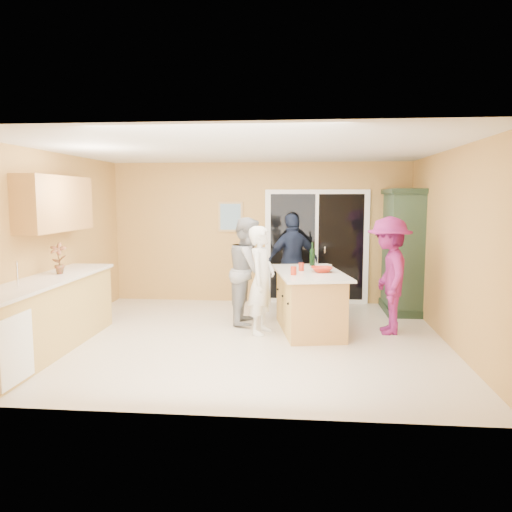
# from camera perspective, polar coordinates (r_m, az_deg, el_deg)

# --- Properties ---
(floor) EXTENTS (5.50, 5.50, 0.00)m
(floor) POSITION_cam_1_polar(r_m,az_deg,el_deg) (7.07, -1.30, -9.38)
(floor) COLOR beige
(floor) RESTS_ON ground
(ceiling) EXTENTS (5.50, 5.00, 0.10)m
(ceiling) POSITION_cam_1_polar(r_m,az_deg,el_deg) (6.82, -1.36, 12.10)
(ceiling) COLOR silver
(ceiling) RESTS_ON wall_back
(wall_back) EXTENTS (5.50, 0.10, 2.60)m
(wall_back) POSITION_cam_1_polar(r_m,az_deg,el_deg) (9.30, 0.46, 2.66)
(wall_back) COLOR #DFB05C
(wall_back) RESTS_ON ground
(wall_front) EXTENTS (5.50, 0.10, 2.60)m
(wall_front) POSITION_cam_1_polar(r_m,az_deg,el_deg) (4.37, -5.15, -2.02)
(wall_front) COLOR #DFB05C
(wall_front) RESTS_ON ground
(wall_left) EXTENTS (0.10, 5.00, 2.60)m
(wall_left) POSITION_cam_1_polar(r_m,az_deg,el_deg) (7.65, -22.27, 1.27)
(wall_left) COLOR #DFB05C
(wall_left) RESTS_ON ground
(wall_right) EXTENTS (0.10, 5.00, 2.60)m
(wall_right) POSITION_cam_1_polar(r_m,az_deg,el_deg) (7.05, 21.45, 0.88)
(wall_right) COLOR #DFB05C
(wall_right) RESTS_ON ground
(left_cabinet_run) EXTENTS (0.65, 3.05, 1.24)m
(left_cabinet_run) POSITION_cam_1_polar(r_m,az_deg,el_deg) (6.72, -23.80, -6.74)
(left_cabinet_run) COLOR tan
(left_cabinet_run) RESTS_ON floor
(upper_cabinets) EXTENTS (0.35, 1.60, 0.75)m
(upper_cabinets) POSITION_cam_1_polar(r_m,az_deg,el_deg) (7.36, -21.97, 5.57)
(upper_cabinets) COLOR tan
(upper_cabinets) RESTS_ON wall_left
(sliding_door) EXTENTS (1.90, 0.07, 2.10)m
(sliding_door) POSITION_cam_1_polar(r_m,az_deg,el_deg) (9.26, 6.93, 1.04)
(sliding_door) COLOR white
(sliding_door) RESTS_ON floor
(framed_picture) EXTENTS (0.46, 0.04, 0.56)m
(framed_picture) POSITION_cam_1_polar(r_m,az_deg,el_deg) (9.33, -2.93, 4.51)
(framed_picture) COLOR tan
(framed_picture) RESTS_ON wall_back
(kitchen_island) EXTENTS (1.20, 1.82, 0.89)m
(kitchen_island) POSITION_cam_1_polar(r_m,az_deg,el_deg) (7.38, 6.10, -5.39)
(kitchen_island) COLOR tan
(kitchen_island) RESTS_ON floor
(green_hutch) EXTENTS (0.60, 1.14, 2.10)m
(green_hutch) POSITION_cam_1_polar(r_m,az_deg,el_deg) (8.86, 16.38, 0.38)
(green_hutch) COLOR #1E3020
(green_hutch) RESTS_ON floor
(woman_white) EXTENTS (0.51, 0.64, 1.56)m
(woman_white) POSITION_cam_1_polar(r_m,az_deg,el_deg) (7.16, 0.64, -2.78)
(woman_white) COLOR white
(woman_white) RESTS_ON floor
(woman_grey) EXTENTS (0.64, 0.81, 1.65)m
(woman_grey) POSITION_cam_1_polar(r_m,az_deg,el_deg) (7.75, -0.84, -1.68)
(woman_grey) COLOR #9C9C9E
(woman_grey) RESTS_ON floor
(woman_navy) EXTENTS (1.06, 0.83, 1.68)m
(woman_navy) POSITION_cam_1_polar(r_m,az_deg,el_deg) (8.74, 4.20, -0.64)
(woman_navy) COLOR #1B213C
(woman_navy) RESTS_ON floor
(woman_magenta) EXTENTS (0.65, 1.11, 1.69)m
(woman_magenta) POSITION_cam_1_polar(r_m,az_deg,el_deg) (7.42, 14.93, -2.15)
(woman_magenta) COLOR #841C65
(woman_magenta) RESTS_ON floor
(serving_bowl) EXTENTS (0.36, 0.36, 0.08)m
(serving_bowl) POSITION_cam_1_polar(r_m,az_deg,el_deg) (7.26, 7.51, -1.53)
(serving_bowl) COLOR #B62914
(serving_bowl) RESTS_ON kitchen_island
(tulip_vase) EXTENTS (0.25, 0.19, 0.43)m
(tulip_vase) POSITION_cam_1_polar(r_m,az_deg,el_deg) (7.15, -21.64, -0.24)
(tulip_vase) COLOR #B51226
(tulip_vase) RESTS_ON left_cabinet_run
(tumbler_near) EXTENTS (0.09, 0.09, 0.12)m
(tumbler_near) POSITION_cam_1_polar(r_m,az_deg,el_deg) (7.34, 5.20, -1.25)
(tumbler_near) COLOR #B62914
(tumbler_near) RESTS_ON kitchen_island
(tumbler_far) EXTENTS (0.11, 0.11, 0.12)m
(tumbler_far) POSITION_cam_1_polar(r_m,az_deg,el_deg) (6.94, 4.32, -1.68)
(tumbler_far) COLOR #B62914
(tumbler_far) RESTS_ON kitchen_island
(wine_bottle) EXTENTS (0.08, 0.08, 0.37)m
(wine_bottle) POSITION_cam_1_polar(r_m,az_deg,el_deg) (7.93, 6.45, -0.06)
(wine_bottle) COLOR black
(wine_bottle) RESTS_ON kitchen_island
(white_plate) EXTENTS (0.31, 0.31, 0.02)m
(white_plate) POSITION_cam_1_polar(r_m,az_deg,el_deg) (7.93, 7.83, -1.05)
(white_plate) COLOR white
(white_plate) RESTS_ON kitchen_island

